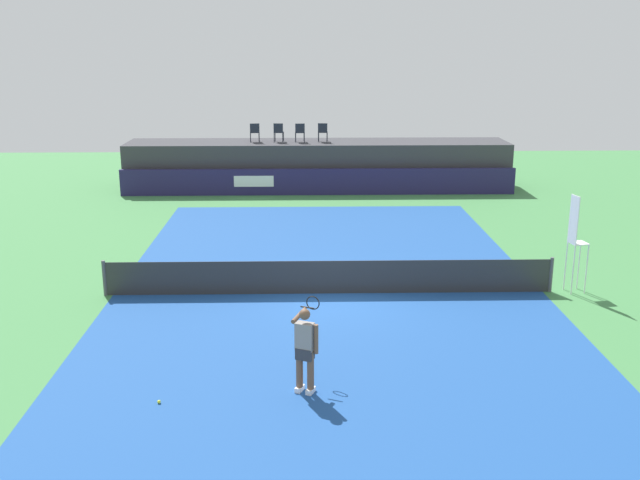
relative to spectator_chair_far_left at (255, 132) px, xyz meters
name	(u,v)px	position (x,y,z in m)	size (l,w,h in m)	color
ground_plane	(326,262)	(2.96, -12.16, -2.69)	(48.00, 48.00, 0.00)	#3D7A42
court_inner	(329,293)	(2.96, -15.16, -2.69)	(12.00, 22.00, 0.00)	#1C478C
sponsor_wall	(318,182)	(2.95, -1.66, -2.09)	(18.00, 0.22, 1.20)	#231E4C
spectator_platform	(318,165)	(2.96, 0.14, -1.59)	(18.00, 2.80, 2.20)	#38383D
spectator_chair_far_left	(255,132)	(0.00, 0.00, 0.00)	(0.48, 0.48, 0.89)	#1E232D
spectator_chair_left	(279,132)	(1.12, 0.00, 0.00)	(0.47, 0.47, 0.89)	#1E232D
spectator_chair_center	(300,132)	(2.12, -0.07, 0.00)	(0.46, 0.46, 0.89)	#1E232D
spectator_chair_right	(323,131)	(3.20, 0.01, 0.00)	(0.47, 0.47, 0.89)	#1E232D
umpire_chair	(575,237)	(9.74, -15.18, -1.11)	(0.51, 0.51, 2.76)	white
tennis_net	(329,277)	(2.96, -15.16, -2.22)	(12.40, 0.02, 0.95)	#2D2D2D
net_post_near	(104,278)	(-3.24, -15.16, -2.19)	(0.10, 0.10, 1.00)	#4C4C51
net_post_far	(551,275)	(9.16, -15.16, -2.19)	(0.10, 0.10, 1.00)	#4C4C51
tennis_player	(305,347)	(2.27, -21.01, -1.73)	(0.59, 1.26, 1.77)	white
tennis_ball	(159,402)	(-0.57, -21.46, -2.66)	(0.07, 0.07, 0.07)	#D8EA33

